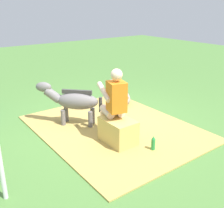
% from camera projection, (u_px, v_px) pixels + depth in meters
% --- Properties ---
extents(ground_plane, '(24.00, 24.00, 0.00)m').
position_uv_depth(ground_plane, '(107.00, 124.00, 5.59)').
color(ground_plane, '#4C7A38').
extents(hay_patch, '(3.35, 2.69, 0.02)m').
position_uv_depth(hay_patch, '(114.00, 128.00, 5.39)').
color(hay_patch, tan).
rests_on(hay_patch, ground).
extents(hay_bale, '(0.64, 0.44, 0.46)m').
position_uv_depth(hay_bale, '(118.00, 131.00, 4.75)').
color(hay_bale, tan).
rests_on(hay_bale, ground).
extents(person_seated, '(0.71, 0.52, 1.34)m').
position_uv_depth(person_seated, '(114.00, 101.00, 4.71)').
color(person_seated, beige).
rests_on(person_seated, ground).
extents(pony_standing, '(1.07, 1.06, 0.88)m').
position_uv_depth(pony_standing, '(73.00, 101.00, 5.39)').
color(pony_standing, slate).
rests_on(pony_standing, ground).
extents(pony_lying, '(1.35, 0.70, 0.42)m').
position_uv_depth(pony_lying, '(119.00, 95.00, 6.77)').
color(pony_lying, gray).
rests_on(pony_lying, ground).
extents(soda_bottle, '(0.07, 0.07, 0.28)m').
position_uv_depth(soda_bottle, '(153.00, 144.00, 4.53)').
color(soda_bottle, '#268C3F').
rests_on(soda_bottle, ground).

